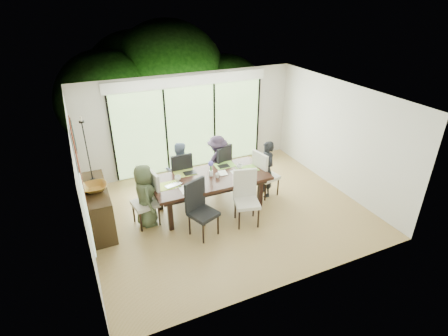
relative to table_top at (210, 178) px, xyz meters
name	(u,v)px	position (x,y,z in m)	size (l,w,h in m)	color
floor	(228,211)	(0.33, -0.29, -0.80)	(6.00, 5.00, 0.01)	olive
ceiling	(229,97)	(0.33, -0.29, 1.91)	(6.00, 5.00, 0.01)	white
wall_back	(190,122)	(0.33, 2.22, 0.56)	(6.00, 0.02, 2.70)	beige
wall_front	(296,221)	(0.33, -2.80, 0.56)	(6.00, 0.02, 2.70)	beige
wall_left	(81,187)	(-2.68, -0.29, 0.56)	(0.02, 5.00, 2.70)	silver
wall_right	(339,137)	(3.34, -0.29, 0.56)	(0.02, 5.00, 2.70)	silver
glass_doors	(191,128)	(0.33, 2.18, 0.41)	(4.20, 0.02, 2.30)	#598C3F
blinds_header	(189,81)	(0.33, 2.17, 1.71)	(4.40, 0.06, 0.28)	white
mullion_a	(112,140)	(-1.77, 2.17, 0.41)	(0.05, 0.04, 2.30)	black
mullion_b	(166,132)	(-0.37, 2.17, 0.41)	(0.05, 0.04, 2.30)	black
mullion_c	(214,125)	(1.03, 2.17, 0.41)	(0.05, 0.04, 2.30)	black
mullion_d	(258,118)	(2.43, 2.17, 0.41)	(0.05, 0.04, 2.30)	black
side_window	(87,214)	(-2.64, -1.49, 0.71)	(0.02, 0.90, 1.00)	#8CAD7F
deck	(183,156)	(0.33, 3.11, -0.84)	(6.00, 1.80, 0.10)	brown
rail_top	(174,130)	(0.33, 3.91, -0.24)	(6.00, 0.08, 0.06)	brown
foliage_left	(108,101)	(-1.47, 4.91, 0.65)	(3.20, 3.20, 3.20)	#14380F
foliage_mid	(169,80)	(0.73, 5.51, 1.01)	(4.00, 4.00, 4.00)	#14380F
foliage_right	(225,95)	(2.53, 4.71, 0.47)	(2.80, 2.80, 2.80)	#14380F
foliage_far	(137,83)	(-0.27, 6.21, 0.83)	(3.60, 3.60, 3.60)	#14380F
table_top	(210,178)	(0.00, 0.00, 0.00)	(2.64, 1.21, 0.07)	black
table_apron	(210,182)	(0.00, 0.00, -0.10)	(2.42, 0.99, 0.11)	black
table_leg_fl	(170,215)	(-1.08, -0.43, -0.41)	(0.10, 0.10, 0.76)	black
table_leg_fr	(260,193)	(1.08, -0.43, -0.41)	(0.10, 0.10, 0.76)	black
table_leg_bl	(160,195)	(-1.08, 0.43, -0.41)	(0.10, 0.10, 0.76)	black
table_leg_br	(243,177)	(1.08, 0.43, -0.41)	(0.10, 0.10, 0.76)	black
chair_left_end	(145,200)	(-1.50, 0.00, -0.19)	(0.51, 0.51, 1.21)	beige
chair_right_end	(267,173)	(1.50, 0.00, -0.19)	(0.51, 0.51, 1.21)	silver
chair_far_left	(180,173)	(-0.45, 0.85, -0.19)	(0.51, 0.51, 1.21)	black
chair_far_right	(217,166)	(0.55, 0.85, -0.19)	(0.51, 0.51, 1.21)	black
chair_near_left	(203,210)	(-0.50, -0.87, -0.19)	(0.51, 0.51, 1.21)	black
chair_near_right	(247,199)	(0.50, -0.87, -0.19)	(0.51, 0.51, 1.21)	silver
person_left_end	(145,195)	(-1.48, 0.00, -0.08)	(0.66, 0.42, 1.42)	#445035
person_right_end	(266,169)	(1.48, 0.00, -0.08)	(0.66, 0.42, 1.42)	black
person_far_left	(180,170)	(-0.45, 0.83, -0.08)	(0.66, 0.42, 1.42)	slate
person_far_right	(218,162)	(0.55, 0.83, -0.08)	(0.66, 0.42, 1.42)	#2D2233
placemat_left	(169,185)	(-0.95, 0.00, 0.04)	(0.48, 0.35, 0.01)	#ADC446
placemat_right	(247,169)	(0.95, 0.00, 0.04)	(0.48, 0.35, 0.01)	#6E9D38
placemat_far_l	(185,173)	(-0.45, 0.40, 0.04)	(0.48, 0.35, 0.01)	olive
placemat_far_r	(225,165)	(0.55, 0.40, 0.04)	(0.48, 0.35, 0.01)	#73AC3D
placemat_paper	(191,188)	(-0.55, -0.30, 0.04)	(0.48, 0.35, 0.01)	white
tablet_far_l	(190,173)	(-0.35, 0.35, 0.05)	(0.29, 0.20, 0.01)	black
tablet_far_r	(224,166)	(0.50, 0.35, 0.05)	(0.26, 0.19, 0.01)	black
papers	(239,172)	(0.70, -0.05, 0.04)	(0.33, 0.24, 0.00)	white
platter_base	(191,187)	(-0.55, -0.30, 0.05)	(0.29, 0.29, 0.03)	white
platter_snacks	(191,187)	(-0.55, -0.30, 0.07)	(0.22, 0.22, 0.02)	orange
vase	(211,173)	(0.05, 0.05, 0.10)	(0.09, 0.09, 0.13)	silver
hyacinth_stems	(211,168)	(0.05, 0.05, 0.23)	(0.04, 0.04, 0.18)	#337226
hyacinth_blooms	(211,163)	(0.05, 0.05, 0.34)	(0.12, 0.12, 0.12)	#5F55D5
laptop	(175,186)	(-0.85, -0.10, 0.05)	(0.36, 0.23, 0.03)	silver
cup_a	(178,178)	(-0.70, 0.15, 0.09)	(0.14, 0.14, 0.11)	white
cup_b	(218,176)	(0.15, -0.10, 0.08)	(0.11, 0.11, 0.10)	white
cup_c	(240,166)	(0.80, 0.10, 0.09)	(0.14, 0.14, 0.11)	white
book	(219,173)	(0.25, 0.05, 0.04)	(0.18, 0.25, 0.02)	white
sideboard	(98,207)	(-2.43, 0.35, -0.32)	(0.47, 1.67, 0.94)	black
bowl	(95,188)	(-2.43, 0.25, 0.21)	(0.50, 0.50, 0.12)	brown
candlestick_base	(93,180)	(-2.43, 0.70, 0.17)	(0.10, 0.10, 0.04)	black
candlestick_shaft	(87,152)	(-2.43, 0.70, 0.82)	(0.03, 0.03, 1.30)	black
candlestick_pan	(81,122)	(-2.43, 0.70, 1.47)	(0.10, 0.10, 0.03)	black
candle	(81,119)	(-2.43, 0.70, 1.53)	(0.04, 0.04, 0.10)	silver
tapestry	(78,161)	(-2.64, 0.11, 0.91)	(0.02, 1.00, 1.50)	maroon
art_frame	(73,135)	(-2.64, 1.41, 0.96)	(0.03, 0.55, 0.65)	black
art_canvas	(74,135)	(-2.62, 1.41, 0.96)	(0.01, 0.45, 0.55)	#17454A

